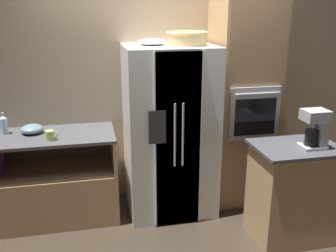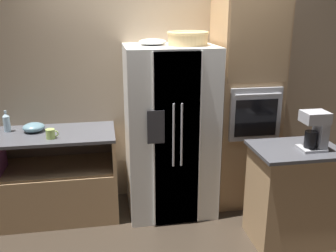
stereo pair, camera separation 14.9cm
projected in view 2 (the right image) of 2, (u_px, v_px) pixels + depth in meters
name	position (u px, v px, depth m)	size (l,w,h in m)	color
ground_plane	(164.00, 210.00, 4.01)	(20.00, 20.00, 0.00)	#382D23
wall_back	(157.00, 73.00, 4.03)	(12.00, 0.06, 2.80)	tan
counter_left	(52.00, 186.00, 3.83)	(1.29, 0.64, 0.89)	tan
refrigerator	(170.00, 131.00, 3.82)	(0.88, 0.77, 1.73)	white
wall_oven	(245.00, 100.00, 3.94)	(0.64, 0.65, 2.28)	tan
island_counter	(291.00, 195.00, 3.37)	(0.75, 0.55, 0.91)	tan
wicker_basket	(188.00, 38.00, 3.55)	(0.40, 0.40, 0.13)	tan
fruit_bowl	(153.00, 42.00, 3.59)	(0.27, 0.27, 0.06)	white
bottle_tall	(7.00, 122.00, 3.69)	(0.07, 0.07, 0.21)	silver
mug	(51.00, 134.00, 3.51)	(0.12, 0.08, 0.09)	#B2D166
mixing_bowl	(34.00, 127.00, 3.71)	(0.21, 0.21, 0.09)	#668C99
coffee_maker	(316.00, 129.00, 3.14)	(0.21, 0.18, 0.34)	#B2B2B7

